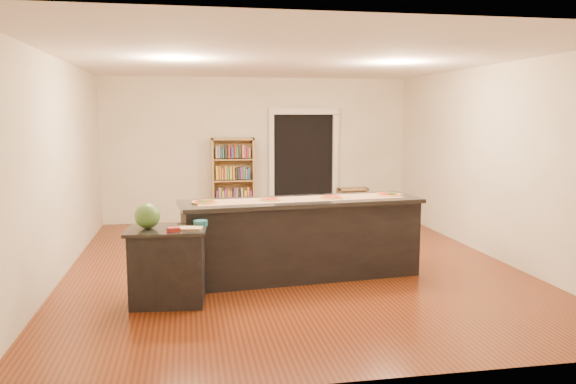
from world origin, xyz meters
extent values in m
cube|color=#EEE4C8|center=(0.00, 0.00, 1.40)|extent=(6.00, 7.00, 2.80)
cube|color=#632A11|center=(0.00, 0.00, 0.00)|extent=(6.00, 7.00, 0.01)
cube|color=white|center=(0.00, 0.00, 2.80)|extent=(6.00, 7.00, 0.01)
cube|color=black|center=(0.90, 3.48, 1.05)|extent=(1.20, 0.02, 2.10)
cube|color=silver|center=(0.25, 3.44, 1.05)|extent=(0.10, 0.08, 2.10)
cube|color=silver|center=(1.55, 3.44, 1.05)|extent=(0.10, 0.08, 2.10)
cube|color=silver|center=(0.90, 3.44, 2.15)|extent=(1.40, 0.08, 0.12)
cube|color=black|center=(0.03, -0.59, 0.48)|extent=(2.98, 0.74, 0.96)
cube|color=black|center=(0.03, -0.59, 0.98)|extent=(3.06, 0.83, 0.05)
cube|color=black|center=(-1.62, -1.35, 0.40)|extent=(0.78, 0.55, 0.81)
cube|color=black|center=(-1.62, -1.35, 0.83)|extent=(0.85, 0.62, 0.04)
cube|color=tan|center=(-0.52, 3.30, 0.82)|extent=(0.82, 0.29, 1.64)
cube|color=tan|center=(1.88, 3.32, 0.31)|extent=(0.62, 0.27, 0.62)
cylinder|color=teal|center=(-0.19, 3.19, 0.18)|extent=(0.25, 0.25, 0.37)
cube|color=#AB7D58|center=(0.03, -0.58, 1.01)|extent=(2.69, 0.73, 0.00)
sphere|color=#144214|center=(-1.83, -1.31, 0.98)|extent=(0.28, 0.28, 0.28)
cube|color=tan|center=(-1.37, -1.42, 0.85)|extent=(0.29, 0.22, 0.02)
cube|color=maroon|center=(-1.55, -1.53, 0.87)|extent=(0.15, 0.12, 0.05)
cylinder|color=#195966|center=(-1.26, -1.25, 0.87)|extent=(0.16, 0.16, 0.06)
cylinder|color=#D6AC52|center=(-1.19, -0.67, 1.02)|extent=(0.33, 0.33, 0.02)
cylinder|color=#A5190C|center=(-1.19, -0.67, 1.03)|extent=(0.27, 0.27, 0.00)
cylinder|color=#D6AC52|center=(-0.38, -0.58, 1.02)|extent=(0.29, 0.29, 0.02)
cylinder|color=#A5190C|center=(-0.38, -0.58, 1.03)|extent=(0.24, 0.24, 0.00)
cylinder|color=#D6AC52|center=(0.44, -0.55, 1.02)|extent=(0.32, 0.32, 0.02)
cylinder|color=#A5190C|center=(0.44, -0.55, 1.03)|extent=(0.26, 0.26, 0.00)
cylinder|color=#D6AC52|center=(1.25, -0.44, 1.02)|extent=(0.35, 0.35, 0.02)
cylinder|color=#A5190C|center=(1.25, -0.44, 1.03)|extent=(0.29, 0.29, 0.00)
camera|label=1|loc=(-1.39, -7.49, 2.06)|focal=35.00mm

